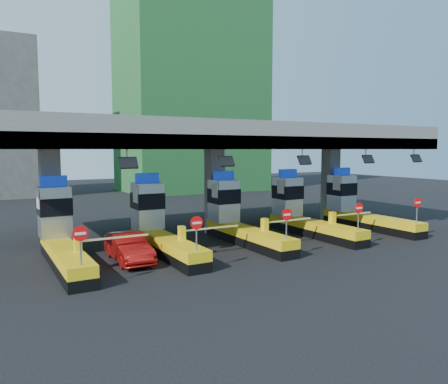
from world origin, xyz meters
TOP-DOWN VIEW (x-y plane):
  - ground at (0.00, 0.00)m, footprint 120.00×120.00m
  - toll_canopy at (0.00, 2.87)m, footprint 28.00×12.09m
  - toll_lane_far_left at (-10.00, 0.28)m, footprint 4.43×8.00m
  - toll_lane_left at (-5.00, 0.28)m, footprint 4.43×8.00m
  - toll_lane_center at (0.00, 0.28)m, footprint 4.43×8.00m
  - toll_lane_right at (5.00, 0.28)m, footprint 4.43×8.00m
  - toll_lane_far_right at (10.00, 0.28)m, footprint 4.43×8.00m
  - bg_building_scaffold at (12.00, 32.00)m, footprint 18.00×12.00m
  - red_car at (-7.07, -1.24)m, footprint 1.59×4.29m

SIDE VIEW (x-z plane):
  - ground at x=0.00m, z-range 0.00..0.00m
  - red_car at x=-7.07m, z-range 0.00..1.40m
  - toll_lane_far_left at x=-10.00m, z-range -0.68..3.47m
  - toll_lane_left at x=-5.00m, z-range -0.68..3.47m
  - toll_lane_center at x=0.00m, z-range -0.68..3.47m
  - toll_lane_right at x=5.00m, z-range -0.68..3.47m
  - toll_lane_far_right at x=10.00m, z-range -0.68..3.47m
  - toll_canopy at x=0.00m, z-range 2.63..9.63m
  - bg_building_scaffold at x=12.00m, z-range 0.00..28.00m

